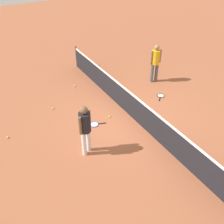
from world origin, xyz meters
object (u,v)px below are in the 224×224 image
at_px(tennis_ball_by_net, 109,116).
at_px(tennis_ball_midcourt, 8,137).
at_px(tennis_racket_far_player, 161,96).
at_px(tennis_ball_near_player, 53,108).
at_px(tennis_racket_near_player, 95,124).
at_px(player_near_side, 85,127).
at_px(player_far_side, 155,60).
at_px(tennis_ball_stray_left, 75,86).

height_order(tennis_ball_by_net, tennis_ball_midcourt, same).
bearing_deg(tennis_racket_far_player, tennis_ball_near_player, -107.91).
distance_m(tennis_racket_near_player, tennis_ball_by_net, 0.67).
bearing_deg(player_near_side, tennis_ball_near_player, -177.43).
bearing_deg(player_far_side, tennis_ball_by_net, -65.88).
bearing_deg(tennis_racket_far_player, tennis_ball_stray_left, -132.33).
bearing_deg(tennis_ball_near_player, tennis_racket_far_player, 72.09).
xyz_separation_m(player_near_side, tennis_racket_near_player, (-1.10, 0.83, -1.00)).
bearing_deg(tennis_ball_by_net, tennis_racket_far_player, 94.47).
distance_m(tennis_racket_far_player, tennis_ball_near_player, 4.38).
xyz_separation_m(player_far_side, tennis_ball_midcourt, (0.69, -6.57, -0.98)).
bearing_deg(tennis_ball_by_net, tennis_ball_midcourt, -101.25).
bearing_deg(tennis_ball_midcourt, tennis_ball_by_net, 78.75).
bearing_deg(tennis_ball_by_net, tennis_ball_stray_left, -175.66).
bearing_deg(tennis_ball_near_player, player_near_side, 2.57).
distance_m(player_far_side, tennis_racket_far_player, 1.64).
xyz_separation_m(player_far_side, tennis_racket_far_player, (1.18, -0.54, -1.00)).
height_order(tennis_ball_midcourt, tennis_ball_stray_left, same).
bearing_deg(player_far_side, tennis_ball_near_player, -91.97).
bearing_deg(tennis_ball_by_net, player_near_side, -50.74).
distance_m(player_far_side, tennis_ball_by_net, 3.53).
relative_size(tennis_racket_far_player, tennis_ball_near_player, 8.31).
relative_size(tennis_ball_near_player, tennis_ball_midcourt, 1.00).
relative_size(player_near_side, tennis_ball_near_player, 25.76).
bearing_deg(tennis_ball_near_player, tennis_racket_near_player, 29.82).
distance_m(tennis_ball_by_net, tennis_ball_stray_left, 2.72).
distance_m(player_near_side, tennis_ball_midcourt, 2.92).
height_order(tennis_racket_far_player, tennis_ball_near_player, tennis_ball_near_player).
distance_m(tennis_ball_near_player, tennis_ball_midcourt, 2.05).
distance_m(tennis_ball_near_player, tennis_ball_stray_left, 1.83).
bearing_deg(tennis_ball_midcourt, player_far_side, 96.02).
bearing_deg(tennis_ball_near_player, tennis_ball_midcourt, -65.34).
height_order(player_far_side, tennis_ball_stray_left, player_far_side).
bearing_deg(tennis_ball_by_net, player_far_side, 114.12).
relative_size(player_near_side, tennis_ball_stray_left, 25.76).
distance_m(player_near_side, tennis_ball_by_net, 2.16).
height_order(tennis_racket_far_player, tennis_ball_midcourt, tennis_ball_midcourt).
height_order(tennis_ball_near_player, tennis_ball_by_net, same).
bearing_deg(tennis_racket_near_player, tennis_ball_by_net, 100.53).
bearing_deg(player_far_side, tennis_ball_stray_left, -111.95).
distance_m(player_far_side, tennis_ball_stray_left, 3.69).
bearing_deg(tennis_racket_far_player, tennis_racket_near_player, -84.28).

